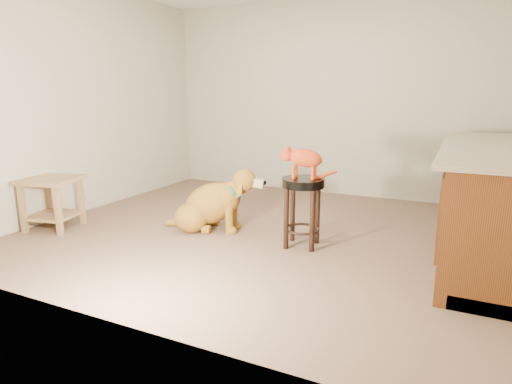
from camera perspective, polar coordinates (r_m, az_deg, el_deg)
The scene contains 8 objects.
floor at distance 4.34m, azimuth 1.00°, elevation -5.29°, with size 4.50×4.00×0.01m, color brown.
room_shell at distance 4.14m, azimuth 1.09°, elevation 17.34°, with size 4.54×4.04×2.62m.
cabinet_run at distance 4.16m, azimuth 28.09°, elevation -1.36°, with size 0.70×2.56×0.94m.
padded_stool at distance 3.85m, azimuth 6.23°, elevation -0.85°, with size 0.38×0.38×0.63m.
wood_stool at distance 4.59m, azimuth 26.68°, elevation -0.59°, with size 0.43×0.43×0.76m.
side_table at distance 4.83m, azimuth -25.55°, elevation -0.40°, with size 0.62×0.62×0.53m.
golden_retriever at distance 4.37m, azimuth -5.98°, elevation -1.77°, with size 1.06×0.59×0.68m.
tabby_kitten at distance 3.78m, azimuth 6.19°, elevation 4.43°, with size 0.50×0.23×0.32m.
Camera 1 is at (1.71, -3.75, 1.35)m, focal length 30.00 mm.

